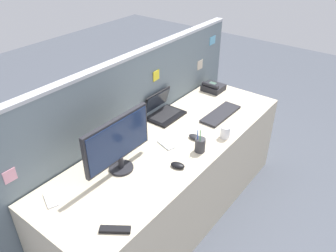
# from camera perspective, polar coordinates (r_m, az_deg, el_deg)

# --- Properties ---
(ground_plane) EXTENTS (10.00, 10.00, 0.00)m
(ground_plane) POSITION_cam_1_polar(r_m,az_deg,el_deg) (3.05, 0.77, -14.39)
(ground_plane) COLOR #4C515B
(desk) EXTENTS (2.27, 0.74, 0.76)m
(desk) POSITION_cam_1_polar(r_m,az_deg,el_deg) (2.79, 0.82, -9.03)
(desk) COLOR beige
(desk) RESTS_ON ground_plane
(cubicle_divider) EXTENTS (2.63, 0.08, 1.35)m
(cubicle_divider) POSITION_cam_1_polar(r_m,az_deg,el_deg) (2.82, -5.81, -1.02)
(cubicle_divider) COLOR slate
(cubicle_divider) RESTS_ON ground_plane
(desktop_monitor) EXTENTS (0.55, 0.16, 0.39)m
(desktop_monitor) POSITION_cam_1_polar(r_m,az_deg,el_deg) (2.19, -8.49, -2.68)
(desktop_monitor) COLOR #232328
(desktop_monitor) RESTS_ON desk
(laptop) EXTENTS (0.31, 0.25, 0.21)m
(laptop) POSITION_cam_1_polar(r_m,az_deg,el_deg) (2.87, -1.07, 2.72)
(laptop) COLOR black
(laptop) RESTS_ON desk
(desk_phone) EXTENTS (0.18, 0.19, 0.09)m
(desk_phone) POSITION_cam_1_polar(r_m,az_deg,el_deg) (3.34, 7.65, 6.53)
(desk_phone) COLOR #232328
(desk_phone) RESTS_ON desk
(keyboard_main) EXTENTS (0.44, 0.16, 0.02)m
(keyboard_main) POSITION_cam_1_polar(r_m,az_deg,el_deg) (2.92, 8.92, 2.03)
(keyboard_main) COLOR #232328
(keyboard_main) RESTS_ON desk
(computer_mouse_right_hand) EXTENTS (0.08, 0.11, 0.03)m
(computer_mouse_right_hand) POSITION_cam_1_polar(r_m,az_deg,el_deg) (2.30, 1.65, -6.67)
(computer_mouse_right_hand) COLOR black
(computer_mouse_right_hand) RESTS_ON desk
(computer_mouse_left_hand) EXTENTS (0.06, 0.10, 0.03)m
(computer_mouse_left_hand) POSITION_cam_1_polar(r_m,az_deg,el_deg) (2.59, 4.56, -1.87)
(computer_mouse_left_hand) COLOR #232328
(computer_mouse_left_hand) RESTS_ON desk
(pen_cup) EXTENTS (0.08, 0.08, 0.19)m
(pen_cup) POSITION_cam_1_polar(r_m,az_deg,el_deg) (2.44, 5.46, -3.20)
(pen_cup) COLOR #333338
(pen_cup) RESTS_ON desk
(cell_phone_silver_slab) EXTENTS (0.10, 0.15, 0.01)m
(cell_phone_silver_slab) POSITION_cam_1_polar(r_m,az_deg,el_deg) (2.52, -0.34, -3.17)
(cell_phone_silver_slab) COLOR #B7BAC1
(cell_phone_silver_slab) RESTS_ON desk
(cell_phone_white_slab) EXTENTS (0.11, 0.15, 0.01)m
(cell_phone_white_slab) POSITION_cam_1_polar(r_m,az_deg,el_deg) (2.19, -19.26, -11.74)
(cell_phone_white_slab) COLOR silver
(cell_phone_white_slab) RESTS_ON desk
(tv_remote) EXTENTS (0.13, 0.16, 0.02)m
(tv_remote) POSITION_cam_1_polar(r_m,az_deg,el_deg) (1.93, -8.97, -16.95)
(tv_remote) COLOR black
(tv_remote) RESTS_ON desk
(coffee_mug) EXTENTS (0.11, 0.07, 0.09)m
(coffee_mug) POSITION_cam_1_polar(r_m,az_deg,el_deg) (2.62, 9.70, -0.99)
(coffee_mug) COLOR white
(coffee_mug) RESTS_ON desk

